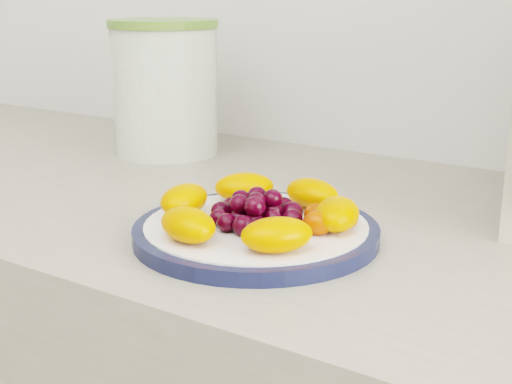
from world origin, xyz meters
The scene contains 5 objects.
plate_rim centered at (0.00, 1.08, 0.91)m, with size 0.25×0.25×0.01m, color #121938.
plate_face centered at (0.00, 1.08, 0.91)m, with size 0.23×0.23×0.02m, color white.
canister centered at (-0.33, 1.33, 0.99)m, with size 0.16×0.16×0.19m, color #465D21.
canister_lid centered at (-0.33, 1.33, 1.09)m, with size 0.16×0.16×0.01m, color #5A7E31.
fruit_plate centered at (0.00, 1.08, 0.93)m, with size 0.22×0.22×0.03m.
Camera 1 is at (0.38, 0.51, 1.15)m, focal length 50.00 mm.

